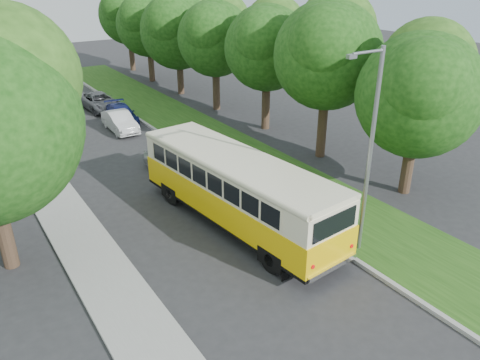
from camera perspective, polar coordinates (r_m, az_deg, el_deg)
ground at (r=18.75m, az=-0.67°, el=-8.99°), size 120.00×120.00×0.00m
curb at (r=24.08m, az=0.09°, el=-0.68°), size 0.20×70.00×0.15m
grass_verge at (r=25.33m, az=4.53°, el=0.56°), size 4.50×70.00×0.13m
sidewalk at (r=21.19m, az=-19.33°, el=-6.05°), size 2.20×70.00×0.12m
treeline at (r=33.50m, az=-13.47°, el=16.41°), size 24.27×41.91×9.46m
lamppost_near at (r=17.56m, az=15.45°, el=3.69°), size 1.71×0.16×8.00m
lamppost_far at (r=30.04m, az=-25.96°, el=10.20°), size 1.71×0.16×7.50m
warning_sign at (r=26.86m, az=-23.21°, el=3.79°), size 0.56×0.10×2.50m
vintage_bus at (r=19.96m, az=-0.36°, el=-1.42°), size 3.83×11.06×3.22m
car_silver at (r=25.82m, az=-8.35°, el=2.30°), size 2.16×4.11×1.33m
car_white at (r=33.22m, az=-14.43°, el=6.91°), size 1.48×4.09×1.34m
car_blue at (r=35.19m, az=-14.25°, el=7.82°), size 2.11×4.37×1.23m
car_grey at (r=38.75m, az=-16.73°, el=9.13°), size 2.54×4.89×1.31m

